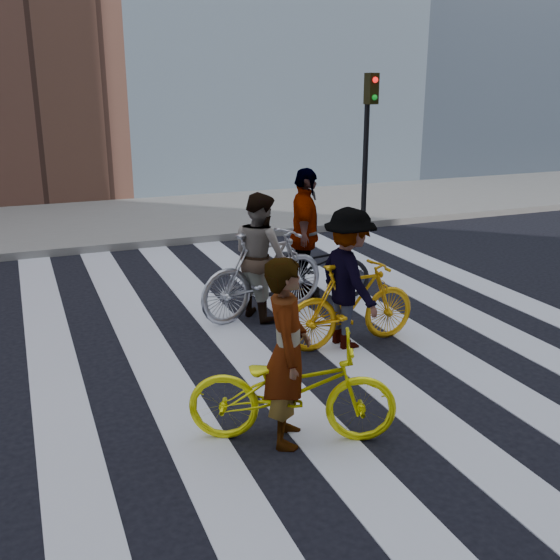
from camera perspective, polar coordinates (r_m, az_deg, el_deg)
ground at (r=8.70m, az=-0.85°, el=-4.30°), size 100.00×100.00×0.00m
sidewalk_far at (r=15.65m, az=-10.95°, el=5.28°), size 100.00×5.00×0.15m
zebra_crosswalk at (r=8.70m, az=-0.85°, el=-4.27°), size 8.25×10.00×0.01m
traffic_signal at (r=14.85m, az=7.71°, el=13.41°), size 0.22×0.42×3.33m
bike_yellow_left at (r=5.97m, az=1.07°, el=-9.52°), size 1.98×1.35×0.99m
bike_silver_mid at (r=9.04m, az=-1.42°, el=0.60°), size 2.11×1.09×1.22m
bike_yellow_right at (r=8.07m, az=6.25°, el=-2.11°), size 1.79×0.56×1.06m
bike_dark_rear at (r=9.84m, az=2.42°, el=1.20°), size 1.95×1.36×0.97m
rider_left at (r=5.79m, az=0.63°, el=-6.30°), size 0.63×0.74×1.73m
rider_mid at (r=8.95m, az=-1.73°, el=2.15°), size 0.86×0.99×1.74m
rider_right at (r=7.95m, az=6.00°, el=0.12°), size 0.68×1.14×1.73m
rider_rear at (r=9.70m, az=2.19°, el=3.98°), size 0.91×1.24×1.96m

